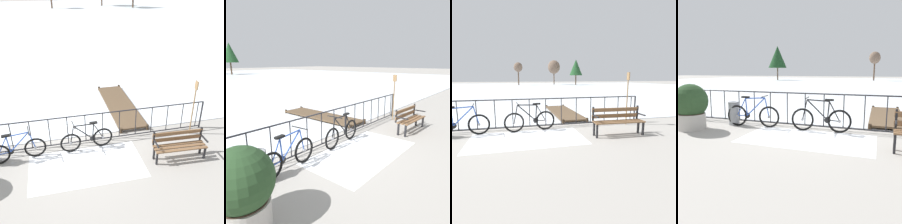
# 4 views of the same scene
# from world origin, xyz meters

# --- Properties ---
(ground_plane) EXTENTS (160.00, 160.00, 0.00)m
(ground_plane) POSITION_xyz_m (0.00, 0.00, 0.00)
(ground_plane) COLOR #9E9991
(frozen_pond) EXTENTS (80.00, 56.00, 0.03)m
(frozen_pond) POSITION_xyz_m (0.00, 28.40, 0.01)
(frozen_pond) COLOR silver
(frozen_pond) RESTS_ON ground
(snow_patch) EXTENTS (3.34, 1.81, 0.01)m
(snow_patch) POSITION_xyz_m (0.13, -1.20, 0.00)
(snow_patch) COLOR white
(snow_patch) RESTS_ON ground
(railing_fence) EXTENTS (9.06, 0.06, 1.07)m
(railing_fence) POSITION_xyz_m (0.00, 0.00, 0.56)
(railing_fence) COLOR #232328
(railing_fence) RESTS_ON ground
(bicycle_near_railing) EXTENTS (1.71, 0.52, 0.97)m
(bicycle_near_railing) POSITION_xyz_m (0.28, -0.34, 0.37)
(bicycle_near_railing) COLOR black
(bicycle_near_railing) RESTS_ON ground
(bicycle_second) EXTENTS (1.71, 0.52, 0.97)m
(bicycle_second) POSITION_xyz_m (-1.84, -0.43, 0.37)
(bicycle_second) COLOR black
(bicycle_second) RESTS_ON ground
(planter_with_shrub) EXTENTS (1.01, 1.01, 1.35)m
(planter_with_shrub) POSITION_xyz_m (-3.39, -1.35, 0.70)
(planter_with_shrub) COLOR #ADA8A0
(planter_with_shrub) RESTS_ON ground
(trash_bin) EXTENTS (0.35, 0.35, 0.73)m
(trash_bin) POSITION_xyz_m (-2.57, -0.37, 0.37)
(trash_bin) COLOR gray
(trash_bin) RESTS_ON ground
(wooden_dock) EXTENTS (1.10, 4.08, 0.20)m
(wooden_dock) POSITION_xyz_m (2.08, 2.29, 0.12)
(wooden_dock) COLOR brown
(wooden_dock) RESTS_ON ground
(tree_west_mid) EXTENTS (2.02, 2.02, 5.32)m
(tree_west_mid) POSITION_xyz_m (0.84, 40.94, 4.14)
(tree_west_mid) COLOR brown
(tree_west_mid) RESTS_ON ground
(tree_east_mid) EXTENTS (3.60, 3.60, 6.63)m
(tree_east_mid) POSITION_xyz_m (-17.29, 37.70, 4.53)
(tree_east_mid) COLOR brown
(tree_east_mid) RESTS_ON ground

